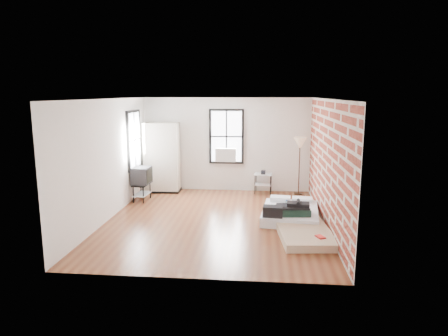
# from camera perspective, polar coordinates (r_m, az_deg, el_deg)

# --- Properties ---
(ground) EXTENTS (6.00, 6.00, 0.00)m
(ground) POSITION_cam_1_polar(r_m,az_deg,el_deg) (9.40, -1.24, -7.47)
(ground) COLOR #5B2B18
(ground) RESTS_ON ground
(room_shell) EXTENTS (5.02, 6.02, 2.80)m
(room_shell) POSITION_cam_1_polar(r_m,az_deg,el_deg) (9.35, 0.39, 3.35)
(room_shell) COLOR silver
(room_shell) RESTS_ON ground
(mattress_main) EXTENTS (1.44, 1.85, 0.56)m
(mattress_main) POSITION_cam_1_polar(r_m,az_deg,el_deg) (9.63, 9.40, -6.23)
(mattress_main) COLOR white
(mattress_main) RESTS_ON ground
(mattress_bare) EXTENTS (1.23, 2.07, 0.43)m
(mattress_bare) POSITION_cam_1_polar(r_m,az_deg,el_deg) (8.75, 10.91, -8.19)
(mattress_bare) COLOR #C7AF90
(mattress_bare) RESTS_ON ground
(wardrobe) EXTENTS (1.07, 0.63, 2.07)m
(wardrobe) POSITION_cam_1_polar(r_m,az_deg,el_deg) (12.05, -8.83, 1.48)
(wardrobe) COLOR black
(wardrobe) RESTS_ON ground
(side_table) EXTENTS (0.55, 0.46, 0.68)m
(side_table) POSITION_cam_1_polar(r_m,az_deg,el_deg) (11.86, 5.62, -1.40)
(side_table) COLOR black
(side_table) RESTS_ON ground
(floor_lamp) EXTENTS (0.36, 0.36, 1.68)m
(floor_lamp) POSITION_cam_1_polar(r_m,az_deg,el_deg) (11.68, 10.80, 3.14)
(floor_lamp) COLOR #311E10
(floor_lamp) RESTS_ON ground
(tv_stand) EXTENTS (0.50, 0.69, 0.94)m
(tv_stand) POSITION_cam_1_polar(r_m,az_deg,el_deg) (11.16, -11.69, -1.24)
(tv_stand) COLOR black
(tv_stand) RESTS_ON ground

